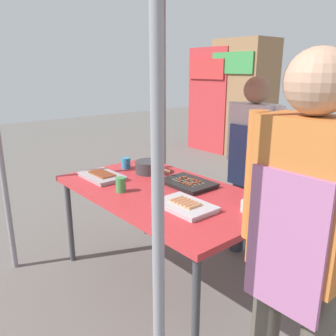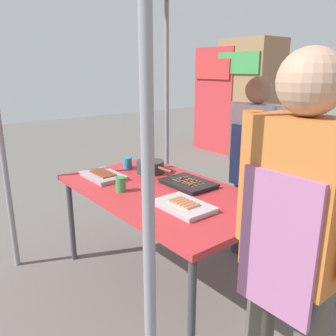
{
  "view_description": "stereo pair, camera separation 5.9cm",
  "coord_description": "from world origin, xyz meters",
  "px_view_note": "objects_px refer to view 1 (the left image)",
  "views": [
    {
      "loc": [
        1.8,
        -1.47,
        1.58
      ],
      "look_at": [
        0.0,
        0.05,
        0.9
      ],
      "focal_mm": 37.09,
      "sensor_mm": 36.0,
      "label": 1
    },
    {
      "loc": [
        1.84,
        -1.43,
        1.58
      ],
      "look_at": [
        0.0,
        0.05,
        0.9
      ],
      "focal_mm": 37.09,
      "sensor_mm": 36.0,
      "label": 2
    }
  ],
  "objects_px": {
    "tray_grilled_sausages": "(185,205)",
    "tray_meat_skewers": "(188,183)",
    "stall_table": "(163,196)",
    "condiment_bowl": "(252,207)",
    "cooking_wok": "(149,167)",
    "customer_nearby": "(300,236)",
    "neighbor_stall_left": "(244,98)",
    "drink_cup_by_wok": "(121,185)",
    "drink_cup_near_edge": "(126,163)",
    "vendor_woman": "(252,156)",
    "neighbor_stall_right": "(219,100)",
    "tray_pork_links": "(102,176)"
  },
  "relations": [
    {
      "from": "tray_grilled_sausages",
      "to": "tray_meat_skewers",
      "type": "relative_size",
      "value": 0.96
    },
    {
      "from": "stall_table",
      "to": "condiment_bowl",
      "type": "relative_size",
      "value": 11.37
    },
    {
      "from": "cooking_wok",
      "to": "customer_nearby",
      "type": "distance_m",
      "value": 1.7
    },
    {
      "from": "condiment_bowl",
      "to": "neighbor_stall_left",
      "type": "relative_size",
      "value": 0.07
    },
    {
      "from": "drink_cup_by_wok",
      "to": "tray_meat_skewers",
      "type": "bearing_deg",
      "value": 65.9
    },
    {
      "from": "cooking_wok",
      "to": "drink_cup_near_edge",
      "type": "xyz_separation_m",
      "value": [
        -0.24,
        -0.07,
        -0.01
      ]
    },
    {
      "from": "tray_meat_skewers",
      "to": "drink_cup_by_wok",
      "type": "bearing_deg",
      "value": -114.1
    },
    {
      "from": "drink_cup_near_edge",
      "to": "neighbor_stall_left",
      "type": "bearing_deg",
      "value": 113.79
    },
    {
      "from": "stall_table",
      "to": "cooking_wok",
      "type": "relative_size",
      "value": 4.14
    },
    {
      "from": "customer_nearby",
      "to": "condiment_bowl",
      "type": "bearing_deg",
      "value": 138.55
    },
    {
      "from": "cooking_wok",
      "to": "drink_cup_by_wok",
      "type": "xyz_separation_m",
      "value": [
        0.23,
        -0.43,
        -0.0
      ]
    },
    {
      "from": "tray_meat_skewers",
      "to": "drink_cup_by_wok",
      "type": "height_order",
      "value": "drink_cup_by_wok"
    },
    {
      "from": "stall_table",
      "to": "tray_meat_skewers",
      "type": "height_order",
      "value": "tray_meat_skewers"
    },
    {
      "from": "drink_cup_by_wok",
      "to": "vendor_woman",
      "type": "bearing_deg",
      "value": 73.67
    },
    {
      "from": "stall_table",
      "to": "drink_cup_by_wok",
      "type": "distance_m",
      "value": 0.31
    },
    {
      "from": "drink_cup_by_wok",
      "to": "neighbor_stall_right",
      "type": "xyz_separation_m",
      "value": [
        -2.68,
        4.03,
        0.18
      ]
    },
    {
      "from": "drink_cup_near_edge",
      "to": "customer_nearby",
      "type": "relative_size",
      "value": 0.06
    },
    {
      "from": "stall_table",
      "to": "cooking_wok",
      "type": "distance_m",
      "value": 0.44
    },
    {
      "from": "tray_pork_links",
      "to": "drink_cup_by_wok",
      "type": "relative_size",
      "value": 3.59
    },
    {
      "from": "drink_cup_by_wok",
      "to": "neighbor_stall_right",
      "type": "relative_size",
      "value": 0.05
    },
    {
      "from": "cooking_wok",
      "to": "vendor_woman",
      "type": "xyz_separation_m",
      "value": [
        0.55,
        0.64,
        0.09
      ]
    },
    {
      "from": "tray_meat_skewers",
      "to": "cooking_wok",
      "type": "relative_size",
      "value": 1.0
    },
    {
      "from": "condiment_bowl",
      "to": "drink_cup_by_wok",
      "type": "xyz_separation_m",
      "value": [
        -0.8,
        -0.41,
        0.02
      ]
    },
    {
      "from": "neighbor_stall_right",
      "to": "customer_nearby",
      "type": "bearing_deg",
      "value": -45.41
    },
    {
      "from": "tray_pork_links",
      "to": "customer_nearby",
      "type": "height_order",
      "value": "customer_nearby"
    },
    {
      "from": "stall_table",
      "to": "tray_meat_skewers",
      "type": "distance_m",
      "value": 0.22
    },
    {
      "from": "tray_grilled_sausages",
      "to": "tray_meat_skewers",
      "type": "distance_m",
      "value": 0.44
    },
    {
      "from": "tray_pork_links",
      "to": "drink_cup_by_wok",
      "type": "distance_m",
      "value": 0.36
    },
    {
      "from": "drink_cup_by_wok",
      "to": "tray_pork_links",
      "type": "bearing_deg",
      "value": 171.34
    },
    {
      "from": "stall_table",
      "to": "neighbor_stall_right",
      "type": "xyz_separation_m",
      "value": [
        -2.84,
        3.77,
        0.28
      ]
    },
    {
      "from": "cooking_wok",
      "to": "customer_nearby",
      "type": "xyz_separation_m",
      "value": [
        1.61,
        -0.52,
        0.18
      ]
    },
    {
      "from": "vendor_woman",
      "to": "drink_cup_by_wok",
      "type": "bearing_deg",
      "value": 73.67
    },
    {
      "from": "tray_grilled_sausages",
      "to": "condiment_bowl",
      "type": "xyz_separation_m",
      "value": [
        0.3,
        0.27,
        0.01
      ]
    },
    {
      "from": "tray_pork_links",
      "to": "neighbor_stall_right",
      "type": "xyz_separation_m",
      "value": [
        -2.33,
        3.97,
        0.21
      ]
    },
    {
      "from": "tray_grilled_sausages",
      "to": "neighbor_stall_right",
      "type": "distance_m",
      "value": 5.03
    },
    {
      "from": "cooking_wok",
      "to": "drink_cup_near_edge",
      "type": "distance_m",
      "value": 0.25
    },
    {
      "from": "tray_grilled_sausages",
      "to": "neighbor_stall_right",
      "type": "relative_size",
      "value": 0.19
    },
    {
      "from": "customer_nearby",
      "to": "drink_cup_by_wok",
      "type": "bearing_deg",
      "value": 176.04
    },
    {
      "from": "tray_meat_skewers",
      "to": "customer_nearby",
      "type": "xyz_separation_m",
      "value": [
        1.18,
        -0.55,
        0.21
      ]
    },
    {
      "from": "drink_cup_near_edge",
      "to": "tray_meat_skewers",
      "type": "bearing_deg",
      "value": 7.94
    },
    {
      "from": "stall_table",
      "to": "condiment_bowl",
      "type": "xyz_separation_m",
      "value": [
        0.65,
        0.16,
        0.08
      ]
    },
    {
      "from": "tray_pork_links",
      "to": "stall_table",
      "type": "bearing_deg",
      "value": 21.15
    },
    {
      "from": "tray_meat_skewers",
      "to": "vendor_woman",
      "type": "bearing_deg",
      "value": 79.83
    },
    {
      "from": "drink_cup_by_wok",
      "to": "neighbor_stall_left",
      "type": "bearing_deg",
      "value": 117.42
    },
    {
      "from": "tray_meat_skewers",
      "to": "drink_cup_near_edge",
      "type": "bearing_deg",
      "value": -172.06
    },
    {
      "from": "tray_grilled_sausages",
      "to": "tray_pork_links",
      "type": "xyz_separation_m",
      "value": [
        -0.86,
        -0.08,
        0.0
      ]
    },
    {
      "from": "cooking_wok",
      "to": "drink_cup_by_wok",
      "type": "height_order",
      "value": "drink_cup_by_wok"
    },
    {
      "from": "condiment_bowl",
      "to": "vendor_woman",
      "type": "xyz_separation_m",
      "value": [
        -0.49,
        0.65,
        0.11
      ]
    },
    {
      "from": "tray_meat_skewers",
      "to": "condiment_bowl",
      "type": "xyz_separation_m",
      "value": [
        0.6,
        -0.04,
        0.01
      ]
    },
    {
      "from": "vendor_woman",
      "to": "stall_table",
      "type": "bearing_deg",
      "value": 78.9
    }
  ]
}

